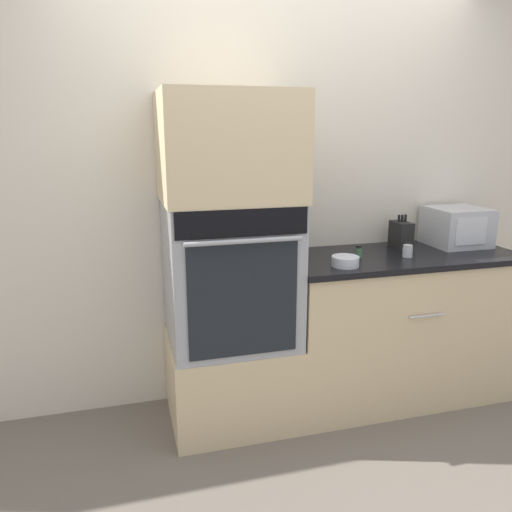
{
  "coord_description": "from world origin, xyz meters",
  "views": [
    {
      "loc": [
        -0.92,
        -2.28,
        1.66
      ],
      "look_at": [
        -0.23,
        0.21,
        1.0
      ],
      "focal_mm": 35.0,
      "sensor_mm": 36.0,
      "label": 1
    }
  ],
  "objects_px": {
    "condiment_jar_near": "(359,252)",
    "wall_oven": "(230,272)",
    "knife_block": "(401,234)",
    "bowl": "(345,261)",
    "microwave": "(456,226)",
    "condiment_jar_far": "(408,251)",
    "condiment_jar_mid": "(409,249)"
  },
  "relations": [
    {
      "from": "wall_oven",
      "to": "condiment_jar_mid",
      "type": "height_order",
      "value": "wall_oven"
    },
    {
      "from": "knife_block",
      "to": "condiment_jar_far",
      "type": "xyz_separation_m",
      "value": [
        -0.09,
        -0.22,
        -0.05
      ]
    },
    {
      "from": "wall_oven",
      "to": "microwave",
      "type": "relative_size",
      "value": 2.3
    },
    {
      "from": "condiment_jar_near",
      "to": "condiment_jar_far",
      "type": "distance_m",
      "value": 0.29
    },
    {
      "from": "wall_oven",
      "to": "condiment_jar_mid",
      "type": "bearing_deg",
      "value": -0.93
    },
    {
      "from": "wall_oven",
      "to": "microwave",
      "type": "distance_m",
      "value": 1.53
    },
    {
      "from": "condiment_jar_near",
      "to": "knife_block",
      "type": "bearing_deg",
      "value": 23.7
    },
    {
      "from": "microwave",
      "to": "condiment_jar_far",
      "type": "height_order",
      "value": "microwave"
    },
    {
      "from": "condiment_jar_far",
      "to": "wall_oven",
      "type": "bearing_deg",
      "value": 175.68
    },
    {
      "from": "microwave",
      "to": "condiment_jar_far",
      "type": "relative_size",
      "value": 4.84
    },
    {
      "from": "condiment_jar_near",
      "to": "condiment_jar_mid",
      "type": "height_order",
      "value": "condiment_jar_near"
    },
    {
      "from": "wall_oven",
      "to": "bowl",
      "type": "relative_size",
      "value": 5.28
    },
    {
      "from": "condiment_jar_near",
      "to": "wall_oven",
      "type": "bearing_deg",
      "value": 178.52
    },
    {
      "from": "condiment_jar_mid",
      "to": "condiment_jar_far",
      "type": "distance_m",
      "value": 0.08
    },
    {
      "from": "bowl",
      "to": "condiment_jar_mid",
      "type": "relative_size",
      "value": 2.22
    },
    {
      "from": "wall_oven",
      "to": "bowl",
      "type": "height_order",
      "value": "wall_oven"
    },
    {
      "from": "knife_block",
      "to": "microwave",
      "type": "bearing_deg",
      "value": -4.33
    },
    {
      "from": "bowl",
      "to": "condiment_jar_far",
      "type": "height_order",
      "value": "condiment_jar_far"
    },
    {
      "from": "wall_oven",
      "to": "condiment_jar_near",
      "type": "distance_m",
      "value": 0.77
    },
    {
      "from": "wall_oven",
      "to": "knife_block",
      "type": "bearing_deg",
      "value": 7.23
    },
    {
      "from": "wall_oven",
      "to": "condiment_jar_far",
      "type": "bearing_deg",
      "value": -4.32
    },
    {
      "from": "condiment_jar_far",
      "to": "bowl",
      "type": "bearing_deg",
      "value": -168.36
    },
    {
      "from": "microwave",
      "to": "bowl",
      "type": "xyz_separation_m",
      "value": [
        -0.91,
        -0.29,
        -0.09
      ]
    },
    {
      "from": "microwave",
      "to": "condiment_jar_mid",
      "type": "xyz_separation_m",
      "value": [
        -0.42,
        -0.13,
        -0.09
      ]
    },
    {
      "from": "wall_oven",
      "to": "condiment_jar_near",
      "type": "height_order",
      "value": "wall_oven"
    },
    {
      "from": "microwave",
      "to": "condiment_jar_near",
      "type": "xyz_separation_m",
      "value": [
        -0.75,
        -0.13,
        -0.08
      ]
    },
    {
      "from": "microwave",
      "to": "condiment_jar_mid",
      "type": "height_order",
      "value": "microwave"
    },
    {
      "from": "condiment_jar_mid",
      "to": "knife_block",
      "type": "bearing_deg",
      "value": 75.64
    },
    {
      "from": "knife_block",
      "to": "bowl",
      "type": "distance_m",
      "value": 0.62
    },
    {
      "from": "wall_oven",
      "to": "knife_block",
      "type": "xyz_separation_m",
      "value": [
        1.14,
        0.14,
        0.12
      ]
    },
    {
      "from": "microwave",
      "to": "condiment_jar_far",
      "type": "bearing_deg",
      "value": -157.48
    },
    {
      "from": "microwave",
      "to": "condiment_jar_far",
      "type": "distance_m",
      "value": 0.52
    }
  ]
}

